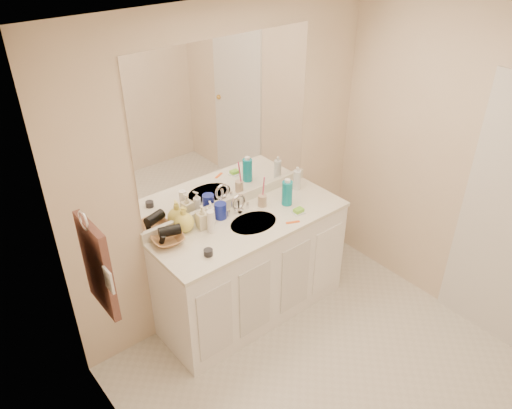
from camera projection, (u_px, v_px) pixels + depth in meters
The scene contains 29 objects.
floor at pixel (345, 390), 3.46m from camera, with size 2.60×2.60×0.00m, color beige.
ceiling at pixel (396, 34), 2.20m from camera, with size 2.60×2.60×0.02m, color white.
wall_back at pixel (228, 169), 3.68m from camera, with size 2.60×0.02×2.40m, color beige.
wall_left at pixel (165, 369), 2.13m from camera, with size 0.02×2.60×2.40m, color beige.
wall_right at pixel (485, 181), 3.53m from camera, with size 0.02×2.60×2.40m, color beige.
vanity_cabinet at pixel (252, 270), 3.91m from camera, with size 1.50×0.55×0.85m, color white.
countertop at pixel (252, 223), 3.68m from camera, with size 1.52×0.57×0.03m, color silver.
backsplash at pixel (230, 202), 3.82m from camera, with size 1.52×0.03×0.08m, color silver.
sink_basin at pixel (253, 224), 3.66m from camera, with size 0.37×0.37×0.02m, color beige.
faucet at pixel (238, 206), 3.75m from camera, with size 0.02×0.02×0.11m, color silver.
mirror at pixel (227, 124), 3.49m from camera, with size 1.48×0.01×1.20m, color white.
blue_mug at pixel (221, 211), 3.68m from camera, with size 0.09×0.09×0.12m, color navy.
tan_cup at pixel (262, 201), 3.83m from camera, with size 0.07×0.07×0.09m, color tan.
toothbrush at pixel (263, 188), 3.78m from camera, with size 0.01×0.01×0.21m, color #DE3A71.
mouthwash_bottle at pixel (287, 193), 3.83m from camera, with size 0.08×0.08×0.19m, color #0C8598.
clear_pump_bottle at pixel (297, 180), 4.04m from camera, with size 0.06×0.06×0.16m, color silver.
soap_dish at pixel (298, 212), 3.76m from camera, with size 0.09×0.07×0.01m, color white.
green_soap at pixel (299, 210), 3.75m from camera, with size 0.07×0.05×0.03m, color #73C730.
orange_comb at pixel (293, 222), 3.66m from camera, with size 0.10×0.02×0.00m, color orange.
dark_jar at pixel (208, 252), 3.31m from camera, with size 0.06×0.06×0.04m, color black.
extra_white_bottle at pixel (211, 222), 3.51m from camera, with size 0.05×0.05×0.17m, color white.
soap_bottle_white at pixel (211, 212), 3.61m from camera, with size 0.07×0.07×0.18m, color white.
soap_bottle_cream at pixel (202, 217), 3.56m from camera, with size 0.08×0.08×0.18m, color beige.
soap_bottle_yellow at pixel (184, 219), 3.53m from camera, with size 0.15×0.15×0.19m, color #EDDF5C.
wicker_basket at pixel (168, 239), 3.43m from camera, with size 0.22×0.22×0.05m, color #A26E41.
hair_dryer at pixel (170, 231), 3.41m from camera, with size 0.07×0.07×0.15m, color black.
towel_ring at pixel (83, 221), 2.47m from camera, with size 0.11×0.11×0.01m, color silver.
hand_towel at pixel (97, 266), 2.64m from camera, with size 0.04×0.32×0.55m, color #462B25.
switch_plate at pixel (109, 280), 2.47m from camera, with size 0.01×0.09×0.13m, color silver.
Camera 1 is at (-1.91, -1.36, 2.92)m, focal length 35.00 mm.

